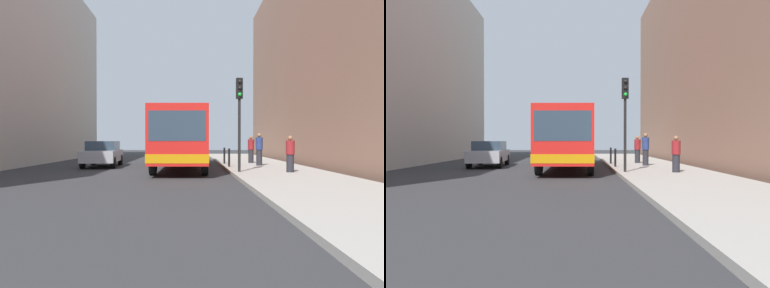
# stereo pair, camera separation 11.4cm
# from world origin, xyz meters

# --- Properties ---
(ground_plane) EXTENTS (80.00, 80.00, 0.00)m
(ground_plane) POSITION_xyz_m (0.00, 0.00, 0.00)
(ground_plane) COLOR #2D2D30
(sidewalk) EXTENTS (4.40, 40.00, 0.15)m
(sidewalk) POSITION_xyz_m (5.40, 0.00, 0.07)
(sidewalk) COLOR #9E9991
(sidewalk) RESTS_ON ground
(building_right) EXTENTS (7.00, 32.00, 14.00)m
(building_right) POSITION_xyz_m (11.50, 4.00, 7.00)
(building_right) COLOR #936B56
(building_right) RESTS_ON ground
(bus) EXTENTS (2.75, 11.07, 3.00)m
(bus) POSITION_xyz_m (0.99, 2.64, 1.73)
(bus) COLOR red
(bus) RESTS_ON ground
(car_beside_bus) EXTENTS (2.06, 4.50, 1.48)m
(car_beside_bus) POSITION_xyz_m (-3.64, 3.96, 0.78)
(car_beside_bus) COLOR #A5A8AD
(car_beside_bus) RESTS_ON ground
(traffic_light) EXTENTS (0.28, 0.33, 4.10)m
(traffic_light) POSITION_xyz_m (3.55, -1.31, 3.01)
(traffic_light) COLOR black
(traffic_light) RESTS_ON sidewalk
(bollard_near) EXTENTS (0.11, 0.11, 0.95)m
(bollard_near) POSITION_xyz_m (3.45, 1.73, 0.62)
(bollard_near) COLOR black
(bollard_near) RESTS_ON sidewalk
(bollard_mid) EXTENTS (0.11, 0.11, 0.95)m
(bollard_mid) POSITION_xyz_m (3.45, 4.20, 0.62)
(bollard_mid) COLOR black
(bollard_mid) RESTS_ON sidewalk
(pedestrian_near_signal) EXTENTS (0.38, 0.38, 1.58)m
(pedestrian_near_signal) POSITION_xyz_m (5.72, -1.56, 0.93)
(pedestrian_near_signal) COLOR #26262D
(pedestrian_near_signal) RESTS_ON sidewalk
(pedestrian_mid_sidewalk) EXTENTS (0.38, 0.38, 1.77)m
(pedestrian_mid_sidewalk) POSITION_xyz_m (5.20, 2.64, 1.04)
(pedestrian_mid_sidewalk) COLOR #26262D
(pedestrian_mid_sidewalk) RESTS_ON sidewalk
(pedestrian_far_sidewalk) EXTENTS (0.38, 0.38, 1.66)m
(pedestrian_far_sidewalk) POSITION_xyz_m (5.14, 4.89, 0.98)
(pedestrian_far_sidewalk) COLOR #26262D
(pedestrian_far_sidewalk) RESTS_ON sidewalk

